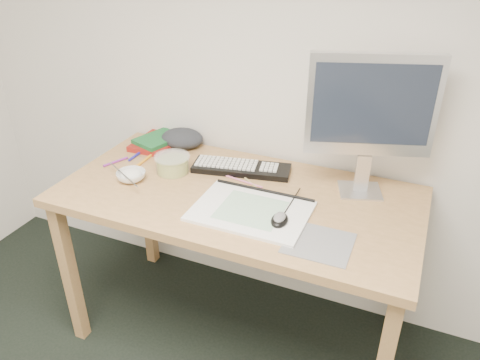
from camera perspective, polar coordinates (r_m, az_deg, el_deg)
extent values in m
plane|color=silver|center=(1.89, 10.42, 17.07)|extent=(3.60, 0.00, 3.60)
cube|color=tan|center=(2.16, -20.03, -10.75)|extent=(0.05, 0.05, 0.71)
cube|color=tan|center=(2.53, -11.21, -3.07)|extent=(0.05, 0.05, 0.71)
cube|color=tan|center=(2.18, 19.14, -10.15)|extent=(0.05, 0.05, 0.71)
cube|color=tan|center=(1.83, -0.36, -2.06)|extent=(1.40, 0.70, 0.03)
cube|color=gray|center=(1.57, 9.58, -7.59)|extent=(0.22, 0.20, 0.00)
cube|color=white|center=(1.70, 1.33, -3.80)|extent=(0.42, 0.30, 0.01)
cube|color=black|center=(1.98, 0.17, 1.44)|extent=(0.43, 0.21, 0.02)
cube|color=silver|center=(1.89, 14.39, -1.26)|extent=(0.20, 0.19, 0.01)
cube|color=silver|center=(1.85, 14.68, 0.79)|extent=(0.06, 0.03, 0.15)
cube|color=silver|center=(1.75, 15.79, 8.68)|extent=(0.45, 0.17, 0.37)
cube|color=black|center=(1.74, 15.83, 8.96)|extent=(0.40, 0.13, 0.29)
ellipsoid|color=black|center=(1.63, 4.85, -4.59)|extent=(0.07, 0.10, 0.03)
imported|color=silver|center=(1.95, -13.13, 0.47)|extent=(0.12, 0.12, 0.04)
cylinder|color=#BCBCBE|center=(1.93, -14.03, 0.67)|extent=(0.22, 0.14, 0.02)
cylinder|color=gold|center=(1.98, -8.23, 1.95)|extent=(0.19, 0.19, 0.07)
cube|color=maroon|center=(2.25, -10.06, 4.55)|extent=(0.19, 0.25, 0.02)
cube|color=#175E2C|center=(2.23, -9.93, 4.94)|extent=(0.20, 0.24, 0.02)
ellipsoid|color=#27292F|center=(2.22, -7.06, 5.06)|extent=(0.17, 0.15, 0.07)
cylinder|color=pink|center=(1.90, 0.38, -0.15)|extent=(0.18, 0.04, 0.01)
cylinder|color=tan|center=(1.88, 1.50, -0.49)|extent=(0.15, 0.11, 0.01)
cylinder|color=black|center=(1.83, 2.10, -1.37)|extent=(0.17, 0.01, 0.01)
cylinder|color=#211EA6|center=(2.16, -12.45, 3.04)|extent=(0.01, 0.13, 0.01)
cylinder|color=orange|center=(2.10, -11.53, 2.41)|extent=(0.02, 0.13, 0.01)
cylinder|color=purple|center=(2.12, -14.92, 2.17)|extent=(0.06, 0.11, 0.01)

